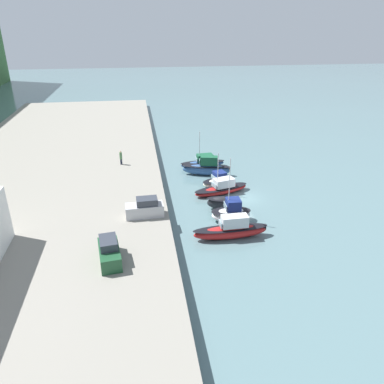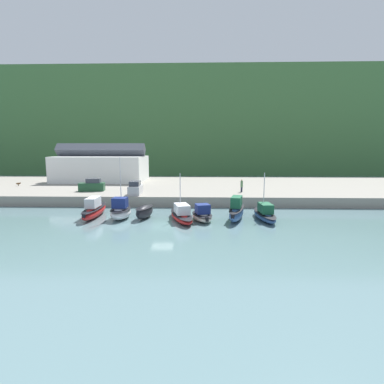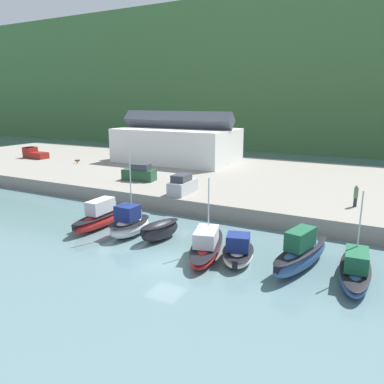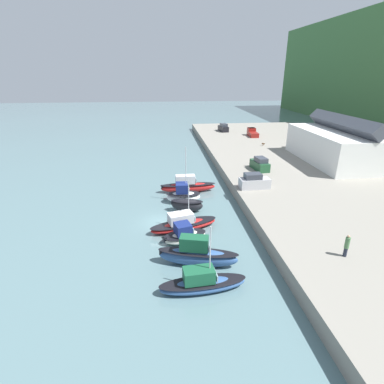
{
  "view_description": "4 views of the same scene",
  "coord_description": "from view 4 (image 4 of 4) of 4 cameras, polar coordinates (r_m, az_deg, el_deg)",
  "views": [
    {
      "loc": [
        -43.54,
        13.66,
        21.49
      ],
      "look_at": [
        -2.0,
        7.36,
        2.34
      ],
      "focal_mm": 35.0,
      "sensor_mm": 36.0,
      "label": 1
    },
    {
      "loc": [
        4.51,
        -33.75,
        9.03
      ],
      "look_at": [
        3.22,
        8.76,
        2.68
      ],
      "focal_mm": 28.0,
      "sensor_mm": 36.0,
      "label": 2
    },
    {
      "loc": [
        13.59,
        -21.68,
        11.46
      ],
      "look_at": [
        -3.29,
        10.41,
        2.65
      ],
      "focal_mm": 35.0,
      "sensor_mm": 36.0,
      "label": 3
    },
    {
      "loc": [
        32.32,
        0.39,
        16.78
      ],
      "look_at": [
        -3.79,
        4.26,
        2.23
      ],
      "focal_mm": 28.0,
      "sensor_mm": 36.0,
      "label": 4
    }
  ],
  "objects": [
    {
      "name": "pickup_truck_0",
      "position": [
        79.5,
        11.42,
        11.01
      ],
      "size": [
        4.79,
        2.11,
        1.9
      ],
      "rotation": [
        0.0,
        0.0,
        1.54
      ],
      "color": "maroon",
      "rests_on": "quay_promenade"
    },
    {
      "name": "parked_car_2",
      "position": [
        51.38,
        12.81,
        5.17
      ],
      "size": [
        4.4,
        2.35,
        2.16
      ],
      "rotation": [
        0.0,
        0.0,
        1.71
      ],
      "color": "#1E4C2D",
      "rests_on": "quay_promenade"
    },
    {
      "name": "ground_plane",
      "position": [
        36.42,
        -6.07,
        -5.73
      ],
      "size": [
        320.0,
        320.0,
        0.0
      ],
      "primitive_type": "plane",
      "color": "slate"
    },
    {
      "name": "moored_boat_3",
      "position": [
        34.3,
        -1.67,
        -6.04
      ],
      "size": [
        4.26,
        8.26,
        5.87
      ],
      "rotation": [
        0.0,
        0.0,
        0.28
      ],
      "color": "red",
      "rests_on": "ground_plane"
    },
    {
      "name": "moored_boat_4",
      "position": [
        32.04,
        -1.44,
        -8.19
      ],
      "size": [
        3.42,
        5.1,
        2.12
      ],
      "rotation": [
        0.0,
        0.0,
        0.27
      ],
      "color": "white",
      "rests_on": "ground_plane"
    },
    {
      "name": "person_on_quay",
      "position": [
        29.86,
        27.38,
        -9.03
      ],
      "size": [
        0.4,
        0.4,
        2.14
      ],
      "color": "#232838",
      "rests_on": "quay_promenade"
    },
    {
      "name": "dog_on_quay",
      "position": [
        68.95,
        13.41,
        8.92
      ],
      "size": [
        0.84,
        0.66,
        0.68
      ],
      "rotation": [
        0.0,
        0.0,
        5.25
      ],
      "color": "brown",
      "rests_on": "quay_promenade"
    },
    {
      "name": "moored_boat_5",
      "position": [
        28.24,
        1.02,
        -11.87
      ],
      "size": [
        3.38,
        7.67,
        2.99
      ],
      "rotation": [
        0.0,
        0.0,
        -0.24
      ],
      "color": "#33568E",
      "rests_on": "ground_plane"
    },
    {
      "name": "moored_boat_6",
      "position": [
        25.63,
        1.95,
        -16.88
      ],
      "size": [
        2.52,
        7.45,
        5.9
      ],
      "rotation": [
        0.0,
        0.0,
        0.08
      ],
      "color": "#33568E",
      "rests_on": "ground_plane"
    },
    {
      "name": "quay_promenade",
      "position": [
        44.6,
        30.56,
        -2.37
      ],
      "size": [
        126.09,
        31.97,
        1.59
      ],
      "color": "gray",
      "rests_on": "ground_plane"
    },
    {
      "name": "harbor_clubhouse",
      "position": [
        60.67,
        26.22,
        8.03
      ],
      "size": [
        19.56,
        11.51,
        8.34
      ],
      "color": "white",
      "rests_on": "quay_promenade"
    },
    {
      "name": "moored_boat_0",
      "position": [
        44.83,
        -0.85,
        1.18
      ],
      "size": [
        2.02,
        8.37,
        2.64
      ],
      "rotation": [
        0.0,
        0.0,
        0.03
      ],
      "color": "red",
      "rests_on": "ground_plane"
    },
    {
      "name": "parked_car_0",
      "position": [
        84.86,
        5.99,
        12.05
      ],
      "size": [
        4.41,
        2.38,
        2.16
      ],
      "rotation": [
        0.0,
        0.0,
        1.71
      ],
      "color": "black",
      "rests_on": "quay_promenade"
    },
    {
      "name": "parked_car_1",
      "position": [
        42.85,
        11.76,
        1.91
      ],
      "size": [
        1.98,
        4.27,
        2.16
      ],
      "rotation": [
        0.0,
        0.0,
        0.04
      ],
      "color": "#B7B7BC",
      "rests_on": "quay_promenade"
    },
    {
      "name": "moored_boat_2",
      "position": [
        38.59,
        -0.94,
        -2.49
      ],
      "size": [
        2.45,
        4.36,
        1.69
      ],
      "rotation": [
        0.0,
        0.0,
        -0.23
      ],
      "color": "black",
      "rests_on": "ground_plane"
    },
    {
      "name": "moored_boat_1",
      "position": [
        41.25,
        -1.68,
        -0.61
      ],
      "size": [
        2.51,
        4.74,
        7.84
      ],
      "rotation": [
        0.0,
        0.0,
        -0.02
      ],
      "color": "white",
      "rests_on": "ground_plane"
    }
  ]
}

